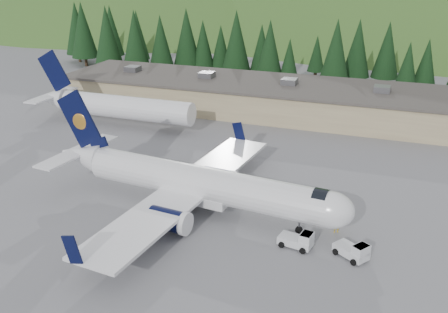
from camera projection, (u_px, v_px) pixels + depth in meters
ground at (205, 211)px, 52.82m from camera, size 600.00×600.00×0.00m
airliner at (196, 183)px, 52.10m from camera, size 34.62×32.53×11.48m
second_airliner at (111, 105)px, 78.74m from camera, size 27.50×11.00×10.05m
baggage_tug_a at (299, 240)px, 45.99m from camera, size 3.32×2.29×1.66m
baggage_tug_b at (354, 251)px, 44.29m from camera, size 3.45×3.05×1.66m
terminal_building at (260, 96)px, 86.59m from camera, size 71.00×17.00×6.10m
ramp_worker at (337, 224)px, 48.43m from camera, size 0.79×0.71×1.81m
tree_line at (253, 44)px, 106.69m from camera, size 113.28×18.32×14.16m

